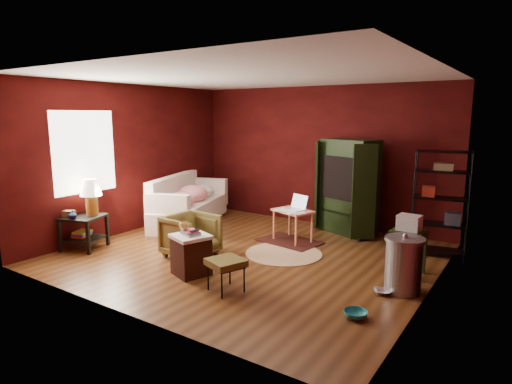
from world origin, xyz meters
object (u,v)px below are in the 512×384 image
(hamper, at_px, (191,254))
(tv_armoire, at_px, (348,185))
(laptop_desk, at_px, (293,213))
(wire_shelving, at_px, (442,199))
(sofa, at_px, (187,203))
(side_table, at_px, (87,207))
(armchair, at_px, (191,234))

(hamper, bearing_deg, tv_armoire, 73.16)
(laptop_desk, height_order, wire_shelving, wire_shelving)
(sofa, xyz_separation_m, side_table, (-0.29, -2.10, 0.26))
(hamper, bearing_deg, side_table, -178.91)
(armchair, xyz_separation_m, side_table, (-1.72, -0.64, 0.33))
(sofa, distance_m, hamper, 2.85)
(tv_armoire, bearing_deg, laptop_desk, -99.58)
(laptop_desk, bearing_deg, wire_shelving, 33.04)
(side_table, height_order, laptop_desk, side_table)
(sofa, xyz_separation_m, hamper, (1.97, -2.05, -0.14))
(sofa, relative_size, side_table, 1.92)
(hamper, height_order, wire_shelving, wire_shelving)
(tv_armoire, bearing_deg, armchair, -101.01)
(sofa, height_order, side_table, side_table)
(sofa, relative_size, tv_armoire, 1.27)
(sofa, xyz_separation_m, tv_armoire, (2.97, 1.22, 0.49))
(side_table, bearing_deg, tv_armoire, 45.56)
(laptop_desk, relative_size, tv_armoire, 0.46)
(hamper, height_order, laptop_desk, laptop_desk)
(side_table, distance_m, wire_shelving, 5.76)
(laptop_desk, bearing_deg, tv_armoire, 80.16)
(sofa, bearing_deg, wire_shelving, -105.70)
(side_table, bearing_deg, hamper, 1.09)
(tv_armoire, distance_m, wire_shelving, 1.80)
(wire_shelving, bearing_deg, armchair, -155.27)
(armchair, bearing_deg, side_table, 113.90)
(sofa, height_order, tv_armoire, tv_armoire)
(laptop_desk, xyz_separation_m, tv_armoire, (0.58, 1.07, 0.42))
(laptop_desk, distance_m, tv_armoire, 1.28)
(hamper, distance_m, laptop_desk, 2.26)
(laptop_desk, relative_size, wire_shelving, 0.49)
(sofa, relative_size, laptop_desk, 2.74)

